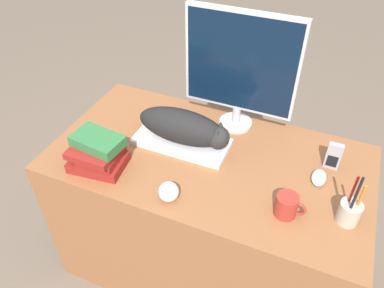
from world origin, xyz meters
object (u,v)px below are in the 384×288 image
Objects in this scene: cat at (185,127)px; coffee_mug at (287,206)px; baseball at (169,192)px; phone at (333,156)px; keyboard at (182,142)px; book_stack at (98,153)px; monitor at (241,66)px; pen_cup at (349,212)px; computer_mouse at (319,178)px.

cat is 3.68× the size of coffee_mug.
baseball is 0.65× the size of phone.
keyboard is 1.78× the size of book_stack.
monitor reaches higher than cat.
cat is 1.76× the size of book_stack.
cat is at bearing 156.84° from coffee_mug.
coffee_mug is (0.48, -0.21, -0.05)m from cat.
pen_cup is 0.63m from baseball.
pen_cup is 1.93× the size of phone.
phone reaches higher than baseball.
baseball is (-0.61, -0.15, -0.01)m from pen_cup.
phone is at bearing 71.42° from computer_mouse.
baseball is 0.33× the size of book_stack.
pen_cup is (0.68, -0.15, -0.05)m from cat.
computer_mouse is 0.41× the size of pen_cup.
coffee_mug is at bearing -22.46° from keyboard.
book_stack is at bearing -136.24° from cat.
computer_mouse is at bearing -27.84° from monitor.
coffee_mug is at bearing 13.55° from baseball.
cat is 5.30× the size of baseball.
keyboard is at bearing 45.64° from book_stack.
cat is 0.57m from computer_mouse.
keyboard is at bearing 105.82° from baseball.
pen_cup is at bearing -12.58° from cat.
cat is 0.76× the size of monitor.
keyboard is 1.01× the size of cat.
monitor is at bearing 127.27° from coffee_mug.
book_stack is at bearing -173.94° from pen_cup.
cat reaches higher than baseball.
coffee_mug is 0.93× the size of phone.
computer_mouse is (0.58, 0.01, 0.00)m from keyboard.
pen_cup is at bearing 14.75° from coffee_mug.
cat reaches higher than book_stack.
book_stack reaches higher than computer_mouse.
monitor reaches higher than book_stack.
computer_mouse is at bearing 0.76° from cat.
monitor is 4.52× the size of phone.
monitor reaches higher than keyboard.
cat is at bearing 0.00° from keyboard.
book_stack reaches higher than keyboard.
book_stack is (-0.25, -0.25, 0.06)m from keyboard.
computer_mouse is 0.79× the size of phone.
computer_mouse is 0.20m from pen_cup.
phone is (-0.09, 0.26, 0.01)m from pen_cup.
keyboard is 5.37× the size of baseball.
phone is at bearing 69.65° from coffee_mug.
pen_cup is 0.95m from book_stack.
cat is 0.34m from monitor.
coffee_mug is 0.21m from pen_cup.
pen_cup is 0.99× the size of book_stack.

